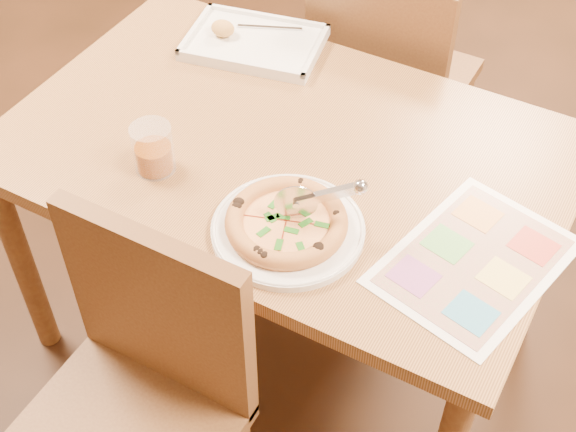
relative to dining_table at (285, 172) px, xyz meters
The scene contains 9 objects.
dining_table is the anchor object (origin of this frame).
chair_near 0.61m from the dining_table, 90.00° to the right, with size 0.42×0.42×0.47m.
chair_far 0.61m from the dining_table, 90.00° to the left, with size 0.42×0.42×0.47m.
plate 0.29m from the dining_table, 59.57° to the right, with size 0.32×0.32×0.02m, color silver.
pizza 0.30m from the dining_table, 60.23° to the right, with size 0.26×0.26×0.04m.
pizza_cutter 0.33m from the dining_table, 47.41° to the right, with size 0.16×0.09×0.10m.
appetizer_tray 0.42m from the dining_table, 131.68° to the left, with size 0.39×0.31×0.06m.
glass_tumbler 0.33m from the dining_table, 136.35° to the right, with size 0.09×0.09×0.11m.
menu 0.53m from the dining_table, 13.85° to the right, with size 0.29×0.40×0.01m, color white.
Camera 1 is at (0.69, -1.22, 1.95)m, focal length 50.00 mm.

